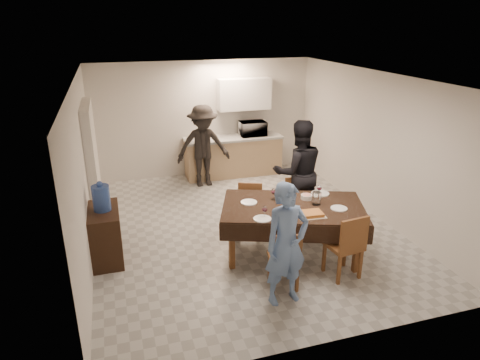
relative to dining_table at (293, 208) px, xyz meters
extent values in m
cube|color=#ACACA7|center=(-0.45, 1.06, -0.78)|extent=(5.00, 6.00, 0.02)
cube|color=white|center=(-0.45, 1.06, 1.82)|extent=(5.00, 6.00, 0.02)
cube|color=beige|center=(-0.45, 4.06, 0.52)|extent=(5.00, 0.02, 2.60)
cube|color=beige|center=(-0.45, -1.94, 0.52)|extent=(5.00, 0.02, 2.60)
cube|color=beige|center=(-2.95, 1.06, 0.52)|extent=(0.02, 6.00, 2.60)
cube|color=beige|center=(2.05, 1.06, 0.52)|extent=(0.02, 6.00, 2.60)
cube|color=beige|center=(-2.87, 2.26, 0.27)|extent=(0.15, 1.40, 2.10)
cube|color=tan|center=(0.15, 3.74, -0.35)|extent=(2.20, 0.60, 0.86)
cube|color=#9D9D99|center=(0.15, 3.74, 0.10)|extent=(2.24, 0.64, 0.05)
cube|color=silver|center=(0.45, 3.88, 1.07)|extent=(1.20, 0.34, 0.70)
cube|color=black|center=(0.00, 0.00, 0.02)|extent=(2.38, 1.86, 0.04)
cube|color=brown|center=(0.00, 0.00, -0.39)|extent=(0.08, 0.08, 0.77)
cube|color=brown|center=(-0.45, -0.75, -0.36)|extent=(0.46, 0.46, 0.05)
cube|color=brown|center=(-0.45, -0.93, -0.12)|extent=(0.40, 0.11, 0.42)
cube|color=brown|center=(0.45, -0.75, -0.31)|extent=(0.49, 0.49, 0.05)
cube|color=brown|center=(0.45, -0.95, -0.04)|extent=(0.44, 0.09, 0.47)
cube|color=brown|center=(-0.45, 0.75, -0.35)|extent=(0.53, 0.53, 0.05)
cube|color=brown|center=(-0.45, 0.57, -0.11)|extent=(0.39, 0.19, 0.43)
cube|color=brown|center=(0.45, 0.75, -0.35)|extent=(0.44, 0.44, 0.05)
cube|color=brown|center=(0.45, 0.57, -0.10)|extent=(0.41, 0.08, 0.43)
cube|color=black|center=(-2.73, 0.68, -0.37)|extent=(0.44, 0.88, 0.81)
cylinder|color=#385BAF|center=(-2.73, 0.68, 0.22)|extent=(0.25, 0.25, 0.38)
cylinder|color=white|center=(0.35, -0.05, 0.14)|extent=(0.13, 0.13, 0.20)
cube|color=#D4893E|center=(0.10, -0.38, 0.06)|extent=(0.42, 0.33, 0.05)
cylinder|color=white|center=(0.30, 0.18, 0.07)|extent=(0.17, 0.17, 0.07)
cylinder|color=white|center=(-0.05, 0.28, 0.06)|extent=(0.20, 0.20, 0.04)
cylinder|color=white|center=(-0.60, -0.30, 0.04)|extent=(0.25, 0.25, 0.01)
cylinder|color=white|center=(0.60, -0.30, 0.04)|extent=(0.24, 0.24, 0.01)
cylinder|color=white|center=(-0.60, 0.30, 0.04)|extent=(0.25, 0.25, 0.01)
cylinder|color=white|center=(0.60, 0.30, 0.05)|extent=(0.29, 0.29, 0.02)
imported|color=silver|center=(0.61, 3.74, 0.29)|extent=(0.59, 0.40, 0.33)
imported|color=#6282B5|center=(-0.55, -1.05, 0.03)|extent=(0.64, 0.46, 1.62)
imported|color=black|center=(0.55, 1.05, 0.15)|extent=(0.98, 0.81, 1.86)
imported|color=black|center=(-0.65, 3.29, 0.11)|extent=(1.14, 0.66, 1.77)
camera|label=1|loc=(-2.47, -5.36, 2.66)|focal=32.00mm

